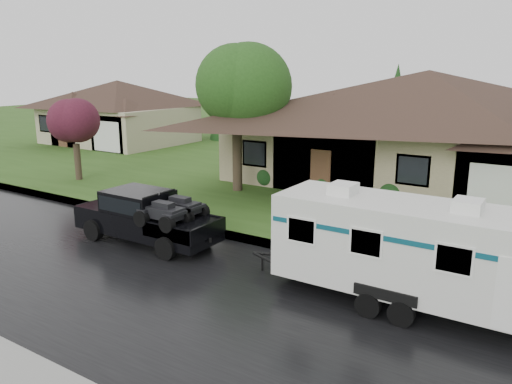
# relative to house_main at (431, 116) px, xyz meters

# --- Properties ---
(ground) EXTENTS (140.00, 140.00, 0.00)m
(ground) POSITION_rel_house_main_xyz_m (-2.29, -13.84, -3.59)
(ground) COLOR #2C4F18
(ground) RESTS_ON ground
(road) EXTENTS (140.00, 8.00, 0.01)m
(road) POSITION_rel_house_main_xyz_m (-2.29, -15.84, -3.59)
(road) COLOR black
(road) RESTS_ON ground
(curb) EXTENTS (140.00, 0.50, 0.15)m
(curb) POSITION_rel_house_main_xyz_m (-2.29, -11.59, -3.52)
(curb) COLOR gray
(curb) RESTS_ON ground
(lawn) EXTENTS (140.00, 26.00, 0.15)m
(lawn) POSITION_rel_house_main_xyz_m (-2.29, 1.16, -3.52)
(lawn) COLOR #2C4F18
(lawn) RESTS_ON ground
(house_main) EXTENTS (19.44, 10.80, 6.90)m
(house_main) POSITION_rel_house_main_xyz_m (0.00, 0.00, 0.00)
(house_main) COLOR #998867
(house_main) RESTS_ON lawn
(house_far) EXTENTS (10.80, 8.64, 5.80)m
(house_far) POSITION_rel_house_main_xyz_m (-24.07, 2.02, -0.62)
(house_far) COLOR tan
(house_far) RESTS_ON lawn
(tree_left_green) EXTENTS (4.30, 4.30, 7.12)m
(tree_left_green) POSITION_rel_house_main_xyz_m (-7.28, -6.09, 1.50)
(tree_left_green) COLOR #382B1E
(tree_left_green) RESTS_ON lawn
(tree_red) EXTENTS (2.59, 2.59, 4.29)m
(tree_red) POSITION_rel_house_main_xyz_m (-15.65, -8.65, -0.47)
(tree_red) COLOR #382B1E
(tree_red) RESTS_ON lawn
(shrub_row) EXTENTS (13.60, 1.00, 1.00)m
(shrub_row) POSITION_rel_house_main_xyz_m (-0.29, -4.54, -2.94)
(shrub_row) COLOR #143814
(shrub_row) RESTS_ON lawn
(pickup_truck) EXTENTS (5.32, 2.02, 1.77)m
(pickup_truck) POSITION_rel_house_main_xyz_m (-6.01, -13.50, -2.64)
(pickup_truck) COLOR black
(pickup_truck) RESTS_ON ground
(travel_trailer) EXTENTS (6.56, 2.30, 2.94)m
(travel_trailer) POSITION_rel_house_main_xyz_m (2.79, -13.50, -2.03)
(travel_trailer) COLOR silver
(travel_trailer) RESTS_ON ground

